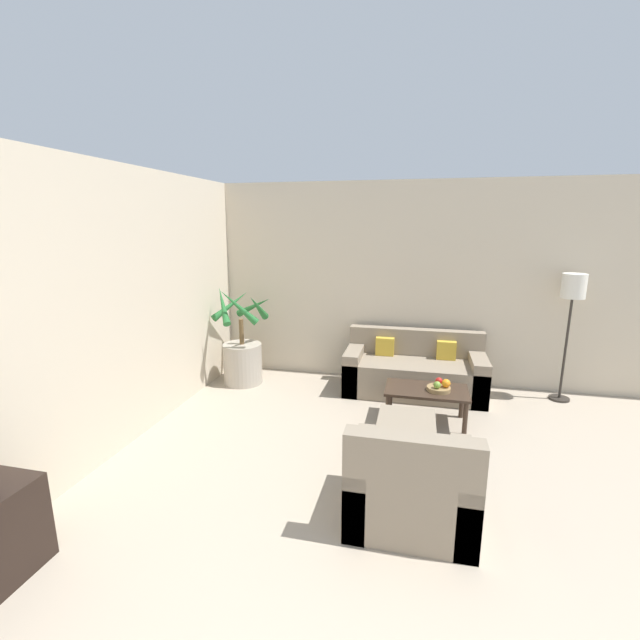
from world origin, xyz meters
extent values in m
cube|color=beige|center=(0.00, 6.34, 1.35)|extent=(8.51, 0.06, 2.70)
cube|color=beige|center=(-3.48, 3.16, 1.35)|extent=(0.06, 7.91, 2.70)
cylinder|color=#ADA393|center=(-3.01, 5.68, 0.28)|extent=(0.52, 0.52, 0.55)
cylinder|color=brown|center=(-3.01, 5.68, 0.72)|extent=(0.06, 0.06, 0.35)
cone|color=#23662D|center=(-2.76, 5.68, 1.07)|extent=(0.10, 0.56, 0.43)
cone|color=#23662D|center=(-2.93, 5.95, 1.03)|extent=(0.60, 0.28, 0.35)
cone|color=#23662D|center=(-3.23, 5.84, 1.05)|extent=(0.42, 0.53, 0.39)
cone|color=#23662D|center=(-3.20, 5.55, 1.10)|extent=(0.39, 0.48, 0.48)
cone|color=#23662D|center=(-2.94, 5.47, 1.11)|extent=(0.52, 0.25, 0.50)
cube|color=gray|center=(-0.72, 5.83, 0.21)|extent=(1.75, 0.78, 0.43)
cube|color=gray|center=(-0.72, 6.14, 0.60)|extent=(1.75, 0.16, 0.35)
cube|color=gray|center=(-1.49, 5.83, 0.27)|extent=(0.20, 0.78, 0.55)
cube|color=gray|center=(0.05, 5.83, 0.27)|extent=(0.20, 0.78, 0.55)
cube|color=gold|center=(-1.11, 6.02, 0.55)|extent=(0.24, 0.12, 0.24)
cube|color=gold|center=(-0.33, 6.02, 0.55)|extent=(0.24, 0.12, 0.24)
cylinder|color=#2D2823|center=(1.06, 6.03, 0.01)|extent=(0.24, 0.24, 0.03)
cylinder|color=#2D2823|center=(1.06, 6.03, 0.65)|extent=(0.03, 0.03, 1.26)
cylinder|color=silver|center=(1.06, 6.03, 1.43)|extent=(0.27, 0.27, 0.29)
cylinder|color=#38281E|center=(-0.97, 4.81, 0.18)|extent=(0.05, 0.05, 0.36)
cylinder|color=#38281E|center=(-0.18, 4.81, 0.18)|extent=(0.05, 0.05, 0.36)
cylinder|color=#38281E|center=(-0.97, 5.23, 0.18)|extent=(0.05, 0.05, 0.36)
cylinder|color=#38281E|center=(-0.18, 5.23, 0.18)|extent=(0.05, 0.05, 0.36)
cube|color=#38281E|center=(-0.58, 5.02, 0.37)|extent=(0.89, 0.51, 0.03)
cylinder|color=#997A4C|center=(-0.45, 4.99, 0.41)|extent=(0.25, 0.25, 0.05)
sphere|color=red|center=(-0.45, 5.05, 0.47)|extent=(0.08, 0.08, 0.08)
sphere|color=olive|center=(-0.47, 4.94, 0.47)|extent=(0.08, 0.08, 0.08)
sphere|color=orange|center=(-0.38, 4.99, 0.48)|extent=(0.09, 0.09, 0.09)
cube|color=gray|center=(-0.70, 3.38, 0.21)|extent=(0.90, 0.81, 0.41)
cube|color=gray|center=(-0.70, 3.06, 0.62)|extent=(0.90, 0.16, 0.41)
cube|color=gray|center=(-1.07, 3.38, 0.26)|extent=(0.16, 0.81, 0.51)
cube|color=gray|center=(-0.33, 3.38, 0.26)|extent=(0.16, 0.81, 0.51)
cube|color=gray|center=(-0.76, 4.18, 0.20)|extent=(0.52, 0.55, 0.40)
camera|label=1|loc=(-0.72, 0.49, 2.15)|focal=24.00mm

